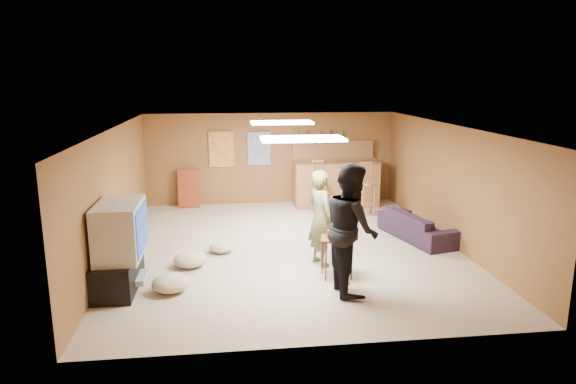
{
  "coord_description": "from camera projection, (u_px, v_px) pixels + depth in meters",
  "views": [
    {
      "loc": [
        -1.12,
        -8.82,
        3.05
      ],
      "look_at": [
        0.0,
        0.2,
        1.0
      ],
      "focal_mm": 32.0,
      "sensor_mm": 36.0,
      "label": 1
    }
  ],
  "objects": [
    {
      "name": "tv_screen",
      "position": [
        142.0,
        229.0,
        7.41
      ],
      "size": [
        0.02,
        0.95,
        0.65
      ],
      "primitive_type": "cube",
      "color": "navy",
      "rests_on": "tv_body"
    },
    {
      "name": "wall_back",
      "position": [
        271.0,
        158.0,
        12.49
      ],
      "size": [
        6.0,
        0.02,
        2.2
      ],
      "primitive_type": "cube",
      "color": "brown",
      "rests_on": "ground"
    },
    {
      "name": "ceiling_panel_front",
      "position": [
        302.0,
        139.0,
        7.41
      ],
      "size": [
        1.2,
        0.6,
        0.04
      ],
      "primitive_type": "cube",
      "color": "white",
      "rests_on": "ceiling"
    },
    {
      "name": "tray_table",
      "position": [
        337.0,
        257.0,
        7.93
      ],
      "size": [
        0.56,
        0.49,
        0.63
      ],
      "primitive_type": "cube",
      "rotation": [
        0.0,
        0.0,
        -0.24
      ],
      "color": "#432915",
      "rests_on": "ground"
    },
    {
      "name": "bar_counter",
      "position": [
        336.0,
        184.0,
        12.26
      ],
      "size": [
        2.0,
        0.6,
        1.1
      ],
      "primitive_type": "cube",
      "color": "brown",
      "rests_on": "ground"
    },
    {
      "name": "dvd_box",
      "position": [
        134.0,
        278.0,
        7.56
      ],
      "size": [
        0.35,
        0.5,
        0.08
      ],
      "primitive_type": "cube",
      "color": "#B2B2B7",
      "rests_on": "tv_stand"
    },
    {
      "name": "wall_right",
      "position": [
        450.0,
        185.0,
        9.46
      ],
      "size": [
        0.02,
        7.0,
        2.2
      ],
      "primitive_type": "cube",
      "color": "brown",
      "rests_on": "ground"
    },
    {
      "name": "cushion_mid",
      "position": [
        222.0,
        247.0,
        9.09
      ],
      "size": [
        0.57,
        0.57,
        0.2
      ],
      "primitive_type": "ellipsoid",
      "rotation": [
        0.0,
        0.0,
        -0.38
      ],
      "color": "tan",
      "rests_on": "ground"
    },
    {
      "name": "ground",
      "position": [
        289.0,
        248.0,
        9.34
      ],
      "size": [
        7.0,
        7.0,
        0.0
      ],
      "primitive_type": "plane",
      "color": "tan",
      "rests_on": "ground"
    },
    {
      "name": "bar_shelf",
      "position": [
        333.0,
        142.0,
        12.48
      ],
      "size": [
        2.0,
        0.18,
        0.05
      ],
      "primitive_type": "cube",
      "color": "brown",
      "rests_on": "bar_backing"
    },
    {
      "name": "ceiling",
      "position": [
        289.0,
        127.0,
        8.86
      ],
      "size": [
        6.0,
        7.0,
        0.02
      ],
      "primitive_type": "cube",
      "color": "silver",
      "rests_on": "ground"
    },
    {
      "name": "wall_left",
      "position": [
        115.0,
        194.0,
        8.74
      ],
      "size": [
        0.02,
        7.0,
        2.2
      ],
      "primitive_type": "cube",
      "color": "brown",
      "rests_on": "ground"
    },
    {
      "name": "folding_chair_stack",
      "position": [
        189.0,
        188.0,
        12.2
      ],
      "size": [
        0.5,
        0.26,
        0.91
      ],
      "primitive_type": "cube",
      "rotation": [
        -0.14,
        0.0,
        0.0
      ],
      "color": "maroon",
      "rests_on": "ground"
    },
    {
      "name": "cup_red_far",
      "position": [
        343.0,
        237.0,
        7.75
      ],
      "size": [
        0.11,
        0.11,
        0.11
      ],
      "primitive_type": "cylinder",
      "rotation": [
        0.0,
        0.0,
        0.41
      ],
      "color": "red",
      "rests_on": "tray_table"
    },
    {
      "name": "cushion_near_tv",
      "position": [
        190.0,
        259.0,
        8.41
      ],
      "size": [
        0.67,
        0.67,
        0.25
      ],
      "primitive_type": "ellipsoid",
      "rotation": [
        0.0,
        0.0,
        -0.26
      ],
      "color": "tan",
      "rests_on": "ground"
    },
    {
      "name": "cushion_far",
      "position": [
        171.0,
        283.0,
        7.43
      ],
      "size": [
        0.56,
        0.56,
        0.25
      ],
      "primitive_type": "ellipsoid",
      "rotation": [
        0.0,
        0.0,
        0.03
      ],
      "color": "tan",
      "rests_on": "ground"
    },
    {
      "name": "person_black",
      "position": [
        351.0,
        228.0,
        7.29
      ],
      "size": [
        0.76,
        0.95,
        1.88
      ],
      "primitive_type": "imported",
      "rotation": [
        0.0,
        0.0,
        1.62
      ],
      "color": "black",
      "rests_on": "ground"
    },
    {
      "name": "bar_backing",
      "position": [
        333.0,
        154.0,
        12.57
      ],
      "size": [
        2.0,
        0.14,
        0.6
      ],
      "primitive_type": "cube",
      "color": "brown",
      "rests_on": "bar_counter"
    },
    {
      "name": "bar_lip",
      "position": [
        339.0,
        163.0,
        11.89
      ],
      "size": [
        2.1,
        0.12,
        0.05
      ],
      "primitive_type": "cube",
      "color": "#432915",
      "rests_on": "bar_counter"
    },
    {
      "name": "tv_body",
      "position": [
        120.0,
        230.0,
        7.37
      ],
      "size": [
        0.6,
        1.1,
        0.8
      ],
      "primitive_type": "cube",
      "color": "#B2B2B7",
      "rests_on": "tv_stand"
    },
    {
      "name": "bottle_row",
      "position": [
        319.0,
        136.0,
        12.39
      ],
      "size": [
        1.2,
        0.08,
        0.26
      ],
      "primitive_type": null,
      "color": "#3F7233",
      "rests_on": "bar_shelf"
    },
    {
      "name": "poster_left",
      "position": [
        221.0,
        149.0,
        12.25
      ],
      "size": [
        0.6,
        0.03,
        0.85
      ],
      "primitive_type": "cube",
      "color": "#BF3F26",
      "rests_on": "wall_back"
    },
    {
      "name": "tv_stand",
      "position": [
        118.0,
        272.0,
        7.51
      ],
      "size": [
        0.55,
        1.3,
        0.5
      ],
      "primitive_type": "cube",
      "color": "black",
      "rests_on": "ground"
    },
    {
      "name": "sofa",
      "position": [
        418.0,
        226.0,
        9.82
      ],
      "size": [
        1.12,
        1.9,
        0.52
      ],
      "primitive_type": "imported",
      "rotation": [
        0.0,
        0.0,
        1.82
      ],
      "color": "black",
      "rests_on": "ground"
    },
    {
      "name": "cup_blue",
      "position": [
        344.0,
        231.0,
        7.99
      ],
      "size": [
        0.1,
        0.1,
        0.12
      ],
      "primitive_type": "cylinder",
      "rotation": [
        0.0,
        0.0,
        0.11
      ],
      "color": "navy",
      "rests_on": "tray_table"
    },
    {
      "name": "poster_right",
      "position": [
        259.0,
        149.0,
        12.36
      ],
      "size": [
        0.55,
        0.03,
        0.8
      ],
      "primitive_type": "cube",
      "color": "#334C99",
      "rests_on": "wall_back"
    },
    {
      "name": "person_olive",
      "position": [
        321.0,
        218.0,
        8.36
      ],
      "size": [
        0.56,
        0.68,
        1.59
      ],
      "primitive_type": "imported",
      "rotation": [
        0.0,
        0.0,
        1.92
      ],
      "color": "brown",
      "rests_on": "ground"
    },
    {
      "name": "bar_stool_right",
      "position": [
        368.0,
        188.0,
        11.44
      ],
      "size": [
        0.5,
        0.5,
        1.23
      ],
      "primitive_type": null,
      "rotation": [
        0.0,
        0.0,
        -0.34
      ],
      "color": "brown",
      "rests_on": "ground"
    },
    {
      "name": "bar_stool_left",
      "position": [
        319.0,
        187.0,
        11.72
      ],
      "size": [
        0.41,
        0.41,
        1.15
      ],
      "primitive_type": null,
      "rotation": [
        0.0,
        0.0,
        -0.15
      ],
      "color": "brown",
      "rests_on": "ground"
    },
    {
      "name": "ceiling_panel_back",
      "position": [
        282.0,
        123.0,
        10.03
      ],
      "size": [
        1.2,
        0.6,
        0.04
      ],
      "primitive_type": "cube",
      "color": "white",
      "rests_on": "ceiling"
    },
    {
      "name": "cup_red_near",
      "position": [
        329.0,
        234.0,
        7.89
      ],
      "size": [
        0.08,
        0.08,
        0.11
      ],
      "primitive_type": "cylinder",
      "rotation": [
        0.0,
        0.0,
        0.0
      ],
      "color": "red",
      "rests_on": "tray_table"
    },
    {
      "name": "wall_front",
      "position": [
        329.0,
        256.0,
        5.71
      ],
      "size": [
        6.0,
        0.02,
        2.2
      ],
      "primitive_type": "cube",
      "color": "brown",
      "rests_on": "ground"
    }
  ]
}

